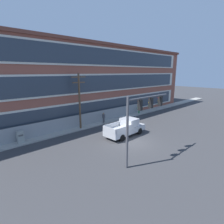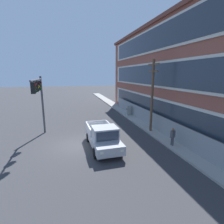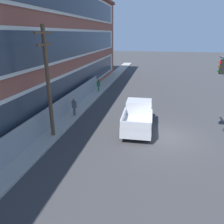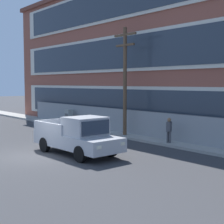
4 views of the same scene
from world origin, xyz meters
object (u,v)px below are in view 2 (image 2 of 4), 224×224
at_px(pickup_truck_silver, 103,137).
at_px(electrical_cabinet, 128,111).
at_px(utility_pole_near_corner, 152,93).
at_px(pedestrian_near_cabinet, 173,136).
at_px(traffic_signal_mast, 39,94).

relative_size(pickup_truck_silver, electrical_cabinet, 3.80).
bearing_deg(pickup_truck_silver, utility_pole_near_corner, 116.27).
height_order(electrical_cabinet, pedestrian_near_cabinet, pedestrian_near_cabinet).
xyz_separation_m(traffic_signal_mast, pedestrian_near_cabinet, (5.02, 10.96, -3.36)).
xyz_separation_m(utility_pole_near_corner, electrical_cabinet, (-7.58, 0.17, -3.43)).
bearing_deg(pedestrian_near_cabinet, traffic_signal_mast, -114.60).
xyz_separation_m(electrical_cabinet, pedestrian_near_cabinet, (11.68, -0.22, 0.23)).
distance_m(electrical_cabinet, pedestrian_near_cabinet, 11.68).
relative_size(traffic_signal_mast, utility_pole_near_corner, 0.78).
bearing_deg(traffic_signal_mast, pedestrian_near_cabinet, 65.40).
height_order(pickup_truck_silver, electrical_cabinet, pickup_truck_silver).
height_order(traffic_signal_mast, pedestrian_near_cabinet, traffic_signal_mast).
bearing_deg(electrical_cabinet, utility_pole_near_corner, -1.31).
relative_size(traffic_signal_mast, pickup_truck_silver, 1.05).
relative_size(electrical_cabinet, pedestrian_near_cabinet, 0.88).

